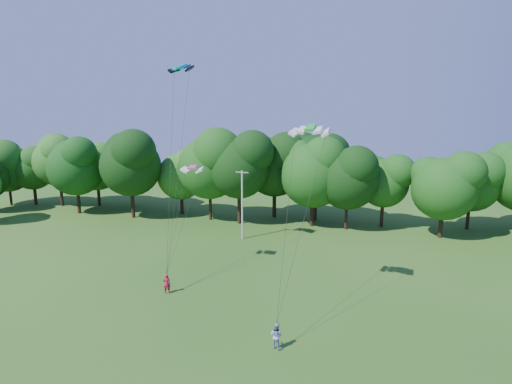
# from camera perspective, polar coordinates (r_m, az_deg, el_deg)

# --- Properties ---
(utility_pole) EXTENTS (1.57, 0.41, 7.94)m
(utility_pole) POSITION_cam_1_polar(r_m,az_deg,el_deg) (45.40, -1.98, -1.74)
(utility_pole) COLOR #B7B7AE
(utility_pole) RESTS_ON ground
(kite_flyer_left) EXTENTS (0.68, 0.56, 1.60)m
(kite_flyer_left) POSITION_cam_1_polar(r_m,az_deg,el_deg) (33.23, -12.62, -12.65)
(kite_flyer_left) COLOR #B41732
(kite_flyer_left) RESTS_ON ground
(kite_flyer_right) EXTENTS (0.97, 0.88, 1.63)m
(kite_flyer_right) POSITION_cam_1_polar(r_m,az_deg,el_deg) (25.60, 2.93, -19.78)
(kite_flyer_right) COLOR #99AAD4
(kite_flyer_right) RESTS_ON ground
(kite_teal) EXTENTS (2.73, 1.88, 0.55)m
(kite_teal) POSITION_cam_1_polar(r_m,az_deg,el_deg) (39.64, -10.59, 17.28)
(kite_teal) COLOR #058BAB
(kite_teal) RESTS_ON ground
(kite_green) EXTENTS (2.93, 1.65, 0.51)m
(kite_green) POSITION_cam_1_polar(r_m,az_deg,el_deg) (28.50, 7.76, 9.09)
(kite_green) COLOR green
(kite_green) RESTS_ON ground
(kite_pink) EXTENTS (2.06, 1.11, 0.32)m
(kite_pink) POSITION_cam_1_polar(r_m,az_deg,el_deg) (35.64, -9.06, 3.52)
(kite_pink) COLOR #CF3991
(kite_pink) RESTS_ON ground
(tree_back_west) EXTENTS (8.64, 8.64, 12.57)m
(tree_back_west) POSITION_cam_1_polar(r_m,az_deg,el_deg) (62.89, -24.42, 4.22)
(tree_back_west) COLOR black
(tree_back_west) RESTS_ON ground
(tree_back_center) EXTENTS (9.38, 9.38, 13.65)m
(tree_back_center) POSITION_cam_1_polar(r_m,az_deg,el_deg) (53.71, 8.66, 4.84)
(tree_back_center) COLOR black
(tree_back_center) RESTS_ON ground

